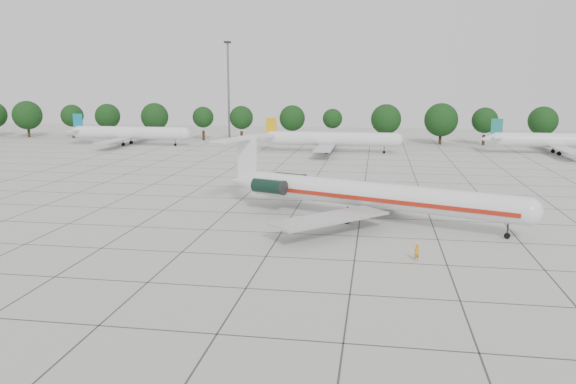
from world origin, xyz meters
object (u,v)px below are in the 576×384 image
Objects in this scene: main_airliner at (360,193)px; bg_airliner_b at (130,133)px; ground_crew at (416,252)px; bg_airliner_c at (331,139)px; bg_airliner_d at (561,141)px; floodlight_mast at (228,84)px.

main_airliner is 1.28× the size of bg_airliner_b.
main_airliner reaches higher than ground_crew.
main_airliner is at bearing -48.48° from bg_airliner_b.
bg_airliner_d is at bearing 5.62° from bg_airliner_c.
main_airliner is 1.42× the size of floodlight_mast.
bg_airliner_b is 1.00× the size of bg_airliner_d.
ground_crew is at bearing -48.40° from main_airliner.
main_airliner is 1.28× the size of bg_airliner_c.
bg_airliner_c is at bearing -114.46° from ground_crew.
bg_airliner_c is 41.41m from floodlight_mast.
floodlight_mast is at bearing 46.18° from bg_airliner_b.
bg_airliner_c reaches higher than ground_crew.
bg_airliner_b is 1.00× the size of bg_airliner_c.
floodlight_mast reaches higher than bg_airliner_d.
bg_airliner_d is at bearing 77.95° from main_airliner.
floodlight_mast is (-78.24, 21.62, 11.37)m from bg_airliner_d.
floodlight_mast is (-43.42, 99.06, 13.51)m from ground_crew.
ground_crew is at bearing -114.21° from bg_airliner_d.
bg_airliner_b is at bearing -86.52° from ground_crew.
bg_airliner_d is at bearing -0.83° from bg_airliner_b.
bg_airliner_d is at bearing -15.45° from floodlight_mast.
main_airliner is 15.30m from ground_crew.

